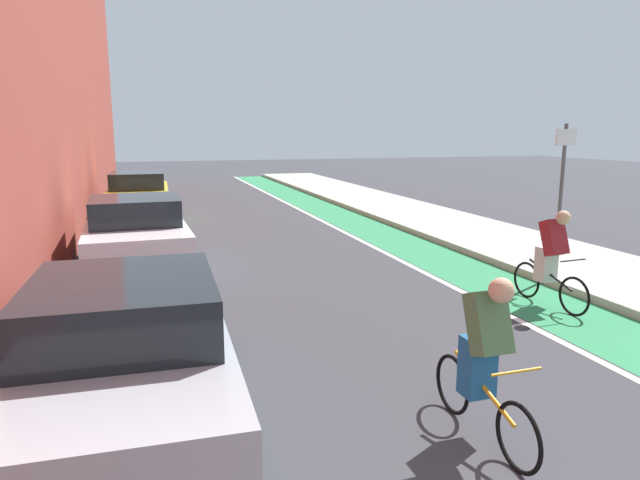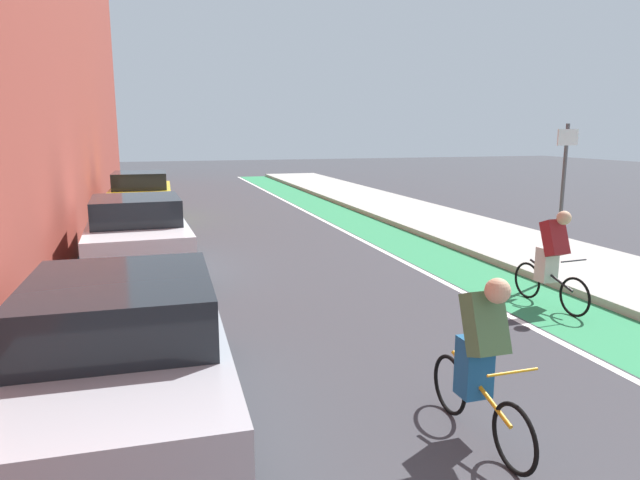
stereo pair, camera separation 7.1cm
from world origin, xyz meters
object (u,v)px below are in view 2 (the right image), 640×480
object	(u,v)px
parked_sedan_yellow_cab	(141,195)
cyclist_mid	(552,258)
street_sign_post	(563,185)
cyclist_lead	(481,357)
parked_sedan_silver	(125,352)
parked_sedan_white	(137,233)

from	to	relation	value
parked_sedan_yellow_cab	cyclist_mid	distance (m)	12.99
parked_sedan_yellow_cab	street_sign_post	bearing A→B (deg)	-51.65
cyclist_lead	street_sign_post	world-z (taller)	street_sign_post
cyclist_lead	street_sign_post	distance (m)	6.71
parked_sedan_silver	street_sign_post	distance (m)	8.61
parked_sedan_silver	parked_sedan_yellow_cab	xyz separation A→B (m)	(0.00, 13.41, 0.00)
street_sign_post	cyclist_lead	bearing A→B (deg)	-134.91
parked_sedan_yellow_cab	cyclist_lead	bearing A→B (deg)	-78.06
parked_sedan_silver	cyclist_mid	world-z (taller)	cyclist_mid
cyclist_mid	street_sign_post	bearing A→B (deg)	47.64
street_sign_post	parked_sedan_silver	bearing A→B (deg)	-155.04
cyclist_lead	cyclist_mid	size ratio (longest dim) A/B	0.99
parked_sedan_silver	cyclist_lead	world-z (taller)	cyclist_lead
parked_sedan_yellow_cab	cyclist_mid	bearing A→B (deg)	-60.63
cyclist_lead	parked_sedan_white	bearing A→B (deg)	112.26
cyclist_mid	parked_sedan_silver	bearing A→B (deg)	-161.83
parked_sedan_white	cyclist_lead	xyz separation A→B (m)	(3.07, -7.49, 0.02)
street_sign_post	parked_sedan_white	bearing A→B (deg)	160.24
parked_sedan_yellow_cab	parked_sedan_silver	bearing A→B (deg)	-90.00
cyclist_lead	cyclist_mid	bearing A→B (deg)	43.94
parked_sedan_silver	cyclist_mid	bearing A→B (deg)	18.17
parked_sedan_white	street_sign_post	world-z (taller)	street_sign_post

